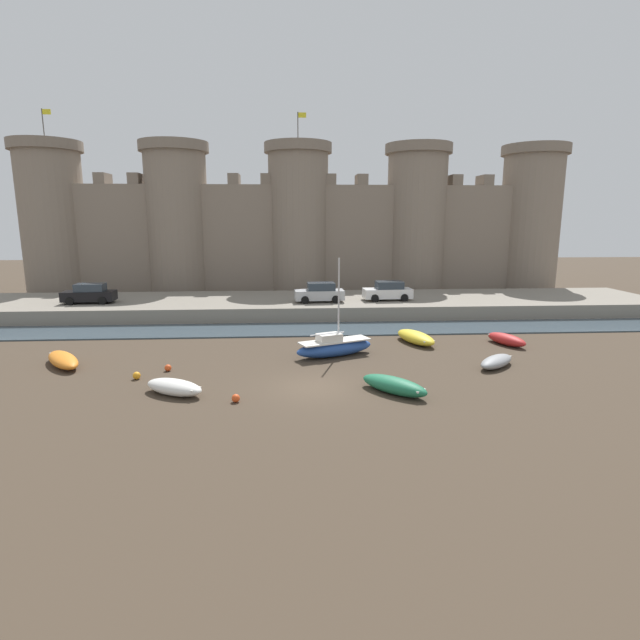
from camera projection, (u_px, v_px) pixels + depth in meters
ground_plane at (313, 388)px, 24.33m from camera, size 160.00×160.00×0.00m
water_channel at (305, 329)px, 36.91m from camera, size 80.00×4.50×0.10m
quay_road at (302, 305)px, 43.88m from camera, size 62.29×10.00×1.22m
castle at (299, 227)px, 52.73m from camera, size 57.24×6.95×18.69m
rowboat_foreground_centre at (496, 361)px, 27.64m from camera, size 2.96×2.87×0.64m
rowboat_near_channel_left at (63, 360)px, 27.85m from camera, size 3.34×3.94×0.70m
rowboat_midflat_left at (506, 339)px, 32.51m from camera, size 2.17×3.25×0.72m
rowboat_foreground_right at (416, 337)px, 32.95m from camera, size 2.58×4.08×0.78m
sailboat_midflat_right at (334, 347)px, 29.79m from camera, size 5.12×3.23×5.86m
rowboat_foreground_left at (394, 385)px, 23.49m from camera, size 3.30×3.40×0.77m
rowboat_midflat_centre at (174, 387)px, 23.30m from camera, size 3.28×2.56×0.72m
mooring_buoy_mid_mud at (236, 398)px, 22.36m from camera, size 0.38×0.38×0.38m
mooring_buoy_off_centre at (137, 376)px, 25.56m from camera, size 0.40×0.40×0.40m
mooring_buoy_near_channel at (168, 368)px, 26.93m from camera, size 0.36×0.36×0.36m
car_quay_east at (89, 294)px, 41.17m from camera, size 4.18×2.03×1.62m
car_quay_centre_west at (388, 291)px, 42.67m from camera, size 4.18×2.03×1.62m
car_quay_west at (320, 293)px, 41.79m from camera, size 4.18×2.03×1.62m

